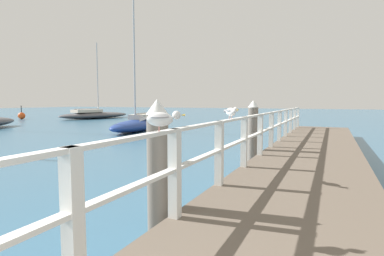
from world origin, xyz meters
TOP-DOWN VIEW (x-y plane):
  - pier_deck at (0.00, 9.25)m, footprint 2.50×18.50m
  - pier_railing at (-1.17, 9.25)m, footprint 0.12×17.02m
  - dock_piling_near at (-1.55, 4.12)m, footprint 0.29×0.29m
  - dock_piling_far at (-1.55, 9.30)m, footprint 0.29×0.29m
  - seagull_foreground at (-1.16, 3.55)m, footprint 0.45×0.26m
  - seagull_background at (-1.16, 6.00)m, footprint 0.37×0.37m
  - boat_0 at (-22.64, 25.98)m, footprint 4.47×8.51m
  - boat_1 at (-10.46, 16.47)m, footprint 2.68×6.27m
  - channel_buoy at (-28.58, 21.87)m, footprint 0.70×0.70m

SIDE VIEW (x-z plane):
  - pier_deck at x=0.00m, z-range 0.00..0.47m
  - channel_buoy at x=-28.58m, z-range -0.34..1.06m
  - boat_0 at x=-22.64m, z-range -3.62..4.42m
  - boat_1 at x=-10.46m, z-range -3.76..4.64m
  - dock_piling_near at x=-1.55m, z-range 0.01..1.88m
  - dock_piling_far at x=-1.55m, z-range 0.01..1.88m
  - pier_railing at x=-1.17m, z-range 0.59..1.64m
  - seagull_foreground at x=-1.16m, z-range 1.55..1.76m
  - seagull_background at x=-1.16m, z-range 1.55..1.76m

